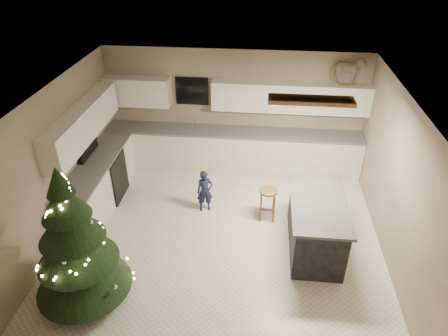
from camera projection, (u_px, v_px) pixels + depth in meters
The scene contains 8 objects.
ground_plane at pixel (222, 232), 7.17m from camera, with size 5.50×5.50×0.00m, color silver.
room_shell at pixel (223, 147), 6.25m from camera, with size 5.52×5.02×2.61m.
cabinetry at pixel (187, 149), 8.24m from camera, with size 5.50×3.20×2.00m.
island at pixel (316, 225), 6.62m from camera, with size 0.90×1.70×0.95m.
bar_stool at pixel (268, 197), 7.27m from camera, with size 0.33×0.33×0.64m.
christmas_tree at pixel (76, 249), 5.49m from camera, with size 1.41×1.36×2.26m.
toddler at pixel (205, 191), 7.52m from camera, with size 0.31×0.20×0.85m, color black.
rocking_horse at pixel (347, 71), 7.73m from camera, with size 0.65×0.31×0.57m.
Camera 1 is at (0.60, -5.44, 4.78)m, focal length 32.00 mm.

